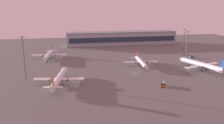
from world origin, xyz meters
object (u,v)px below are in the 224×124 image
maintenance_van (192,57)px  apron_light_central (24,56)px  apron_light_west (184,38)px  airplane_taxiway_distant (202,65)px  airplane_terminal_side (49,55)px  airplane_mid_apron (141,62)px  apron_light_east (187,44)px  airplane_near_gate (59,78)px  fuel_truck (163,84)px  pushback_tug (185,54)px

maintenance_van → apron_light_central: bearing=99.6°
apron_light_west → airplane_taxiway_distant: bearing=-108.8°
maintenance_van → airplane_terminal_side: bearing=74.8°
airplane_mid_apron → apron_light_east: size_ratio=1.34×
airplane_terminal_side → apron_light_central: 63.73m
airplane_near_gate → apron_light_west: (133.17, 91.08, 9.72)m
airplane_terminal_side → apron_light_east: size_ratio=1.50×
airplane_terminal_side → fuel_truck: size_ratio=6.30×
airplane_near_gate → airplane_mid_apron: size_ratio=1.12×
maintenance_van → apron_light_east: size_ratio=0.16×
airplane_terminal_side → fuel_truck: airplane_terminal_side is taller
airplane_taxiway_distant → maintenance_van: (15.46, 40.89, -3.07)m
airplane_terminal_side → pushback_tug: bearing=-178.1°
maintenance_van → apron_light_east: apron_light_east is taller
airplane_near_gate → apron_light_east: (108.82, 40.97, 11.42)m
maintenance_van → airplane_near_gate: bearing=107.7°
fuel_truck → apron_light_east: 74.94m
airplane_near_gate → airplane_terminal_side: airplane_terminal_side is taller
airplane_near_gate → fuel_truck: bearing=-4.9°
fuel_truck → pushback_tug: (59.24, 81.87, -0.30)m
airplane_mid_apron → apron_light_east: (44.03, 7.43, 11.84)m
fuel_truck → maintenance_van: fuel_truck is taller
airplane_terminal_side → apron_light_central: bearing=85.9°
fuel_truck → apron_light_west: bearing=-90.5°
airplane_near_gate → apron_light_central: apron_light_central is taller
airplane_taxiway_distant → maintenance_van: bearing=52.0°
airplane_near_gate → apron_light_west: bearing=44.1°
airplane_near_gate → apron_light_central: size_ratio=1.37×
airplane_taxiway_distant → apron_light_east: size_ratio=1.59×
airplane_terminal_side → pushback_tug: size_ratio=11.50×
airplane_near_gate → airplane_mid_apron: 72.96m
apron_light_west → apron_light_east: bearing=-115.9°
airplane_mid_apron → apron_light_central: (-86.86, -20.26, 13.06)m
airplane_taxiway_distant → apron_light_central: 128.83m
airplane_taxiway_distant → maintenance_van: size_ratio=9.92×
airplane_mid_apron → airplane_terminal_side: (-76.00, 41.25, 0.44)m
airplane_taxiway_distant → apron_light_west: apron_light_west is taller
airplane_mid_apron → apron_light_east: 46.20m
fuel_truck → maintenance_van: (59.02, 69.11, -0.19)m
pushback_tug → airplane_taxiway_distant: bearing=-55.1°
airplane_terminal_side → apron_light_west: bearing=-167.7°
airplane_near_gate → airplane_mid_apron: (64.79, 33.54, -0.43)m
fuel_truck → apron_light_central: size_ratio=0.22×
fuel_truck → apron_light_east: size_ratio=0.24×
airplane_mid_apron → apron_light_central: 90.14m
maintenance_van → apron_light_west: 41.91m
airplane_terminal_side → apron_light_west: 145.62m
pushback_tug → apron_light_central: bearing=-108.9°
airplane_terminal_side → apron_light_central: size_ratio=1.38×
maintenance_van → apron_light_east: bearing=126.9°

